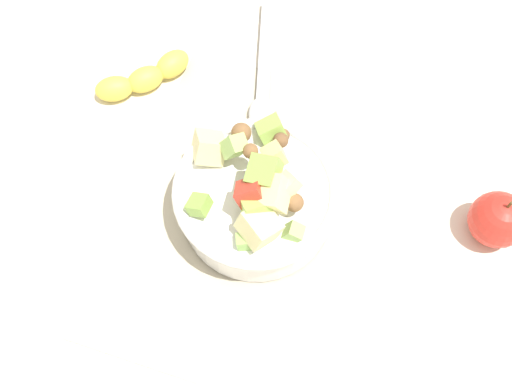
# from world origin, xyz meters

# --- Properties ---
(ground_plane) EXTENTS (2.40, 2.40, 0.00)m
(ground_plane) POSITION_xyz_m (0.00, 0.00, 0.00)
(ground_plane) COLOR silver
(placemat) EXTENTS (0.46, 0.34, 0.01)m
(placemat) POSITION_xyz_m (0.00, 0.00, 0.00)
(placemat) COLOR #BCB299
(placemat) RESTS_ON ground_plane
(salad_bowl) EXTENTS (0.21, 0.21, 0.13)m
(salad_bowl) POSITION_xyz_m (0.00, 0.00, 0.05)
(salad_bowl) COLOR white
(salad_bowl) RESTS_ON placemat
(serving_spoon) EXTENTS (0.24, 0.09, 0.01)m
(serving_spoon) POSITION_xyz_m (0.20, 0.05, 0.01)
(serving_spoon) COLOR #B7B7BC
(serving_spoon) RESTS_ON placemat
(whole_apple) EXTENTS (0.07, 0.07, 0.08)m
(whole_apple) POSITION_xyz_m (0.07, -0.29, 0.04)
(whole_apple) COLOR red
(whole_apple) RESTS_ON ground_plane
(banana_whole) EXTENTS (0.13, 0.12, 0.04)m
(banana_whole) POSITION_xyz_m (0.15, 0.22, 0.02)
(banana_whole) COLOR yellow
(banana_whole) RESTS_ON ground_plane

